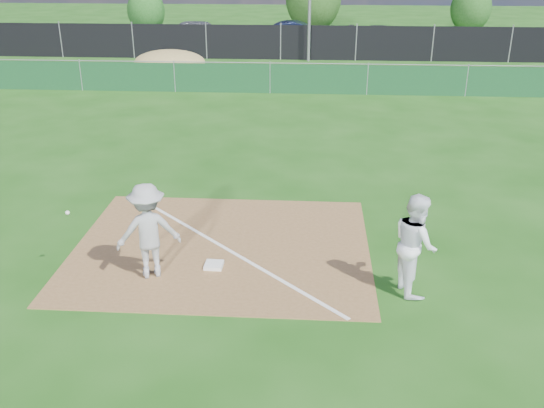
{
  "coord_description": "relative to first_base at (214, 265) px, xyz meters",
  "views": [
    {
      "loc": [
        1.77,
        -9.98,
        5.74
      ],
      "look_at": [
        1.03,
        1.0,
        1.0
      ],
      "focal_mm": 40.0,
      "sensor_mm": 36.0,
      "label": 1
    }
  ],
  "objects": [
    {
      "name": "car_mid",
      "position": [
        0.78,
        28.19,
        0.64
      ],
      "size": [
        4.2,
        1.5,
        1.38
      ],
      "primitive_type": "imported",
      "rotation": [
        0.0,
        0.0,
        1.56
      ],
      "color": "black",
      "rests_on": "parking_lot"
    },
    {
      "name": "green_fence",
      "position": [
        0.04,
        14.85,
        0.54
      ],
      "size": [
        44.0,
        0.05,
        1.2
      ],
      "primitive_type": "cube",
      "color": "#0F3A1C",
      "rests_on": "ground"
    },
    {
      "name": "parking_lot",
      "position": [
        0.04,
        27.85,
        -0.05
      ],
      "size": [
        46.0,
        9.0,
        0.01
      ],
      "primitive_type": "cube",
      "color": "black",
      "rests_on": "ground"
    },
    {
      "name": "tree_left",
      "position": [
        -9.62,
        32.09,
        1.48
      ],
      "size": [
        2.52,
        2.52,
        2.99
      ],
      "color": "#382316",
      "rests_on": "ground"
    },
    {
      "name": "foul_line",
      "position": [
        0.04,
        0.85,
        -0.03
      ],
      "size": [
        5.01,
        5.01,
        0.01
      ],
      "primitive_type": "cube",
      "rotation": [
        0.0,
        0.0,
        0.79
      ],
      "color": "white",
      "rests_on": "infield_dirt"
    },
    {
      "name": "dirt_mound",
      "position": [
        -4.96,
        18.35,
        0.53
      ],
      "size": [
        3.38,
        2.6,
        1.17
      ],
      "primitive_type": "ellipsoid",
      "color": "olive",
      "rests_on": "ground"
    },
    {
      "name": "car_right",
      "position": [
        6.08,
        26.59,
        0.62
      ],
      "size": [
        4.81,
        2.41,
        1.34
      ],
      "primitive_type": "imported",
      "rotation": [
        0.0,
        0.0,
        1.45
      ],
      "color": "black",
      "rests_on": "parking_lot"
    },
    {
      "name": "runner",
      "position": [
        3.67,
        -0.56,
        0.87
      ],
      "size": [
        0.87,
        1.02,
        1.85
      ],
      "primitive_type": "imported",
      "rotation": [
        0.0,
        0.0,
        1.78
      ],
      "color": "white",
      "rests_on": "ground"
    },
    {
      "name": "car_left",
      "position": [
        -5.01,
        27.15,
        0.73
      ],
      "size": [
        4.64,
        2.05,
        1.55
      ],
      "primitive_type": "imported",
      "rotation": [
        0.0,
        0.0,
        1.52
      ],
      "color": "#9A9DA2",
      "rests_on": "parking_lot"
    },
    {
      "name": "ground",
      "position": [
        0.04,
        9.85,
        -0.06
      ],
      "size": [
        90.0,
        90.0,
        0.0
      ],
      "primitive_type": "plane",
      "color": "#184A10",
      "rests_on": "ground"
    },
    {
      "name": "first_base",
      "position": [
        0.0,
        0.0,
        0.0
      ],
      "size": [
        0.36,
        0.36,
        0.07
      ],
      "primitive_type": "cube",
      "rotation": [
        0.0,
        0.0,
        -0.03
      ],
      "color": "white",
      "rests_on": "infield_dirt"
    },
    {
      "name": "play_at_first",
      "position": [
        -1.12,
        -0.37,
        0.87
      ],
      "size": [
        2.17,
        1.04,
        1.82
      ],
      "color": "#A9A9AB",
      "rests_on": "infield_dirt"
    },
    {
      "name": "tree_right",
      "position": [
        12.45,
        33.94,
        1.6
      ],
      "size": [
        2.72,
        2.72,
        3.23
      ],
      "color": "#382316",
      "rests_on": "ground"
    },
    {
      "name": "black_fence",
      "position": [
        0.04,
        22.85,
        0.84
      ],
      "size": [
        46.0,
        0.04,
        1.8
      ],
      "primitive_type": "cube",
      "color": "black",
      "rests_on": "ground"
    },
    {
      "name": "infield_dirt",
      "position": [
        0.04,
        0.85,
        -0.05
      ],
      "size": [
        6.0,
        5.0,
        0.02
      ],
      "primitive_type": "cube",
      "color": "brown",
      "rests_on": "ground"
    }
  ]
}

